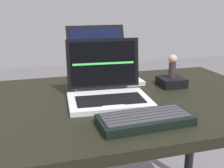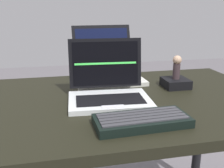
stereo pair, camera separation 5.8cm
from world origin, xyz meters
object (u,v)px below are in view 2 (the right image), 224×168
Objects in this scene: laptop_front at (108,89)px; figurine at (177,66)px; laptop_rear at (107,69)px; figurine_stand at (175,83)px; external_keyboard at (142,120)px.

laptop_front is 0.35m from figurine.
laptop_front is 0.29m from laptop_rear.
figurine_stand is at bearing -33.83° from laptop_rear.
external_keyboard is at bearing -76.48° from laptop_front.
figurine is (0.33, 0.10, 0.05)m from laptop_front.
laptop_rear is 3.01× the size of figurine_stand.
laptop_front is 3.01× the size of figurine.
figurine_stand reaches higher than external_keyboard.
laptop_front reaches higher than figurine_stand.
laptop_rear is (0.05, 0.28, 0.01)m from laptop_front.
laptop_rear is 0.34m from figurine.
external_keyboard is 0.43m from figurine_stand.
figurine_stand is (0.33, 0.10, -0.03)m from laptop_front.
laptop_rear reaches higher than laptop_front.
laptop_front is 0.96× the size of laptop_rear.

